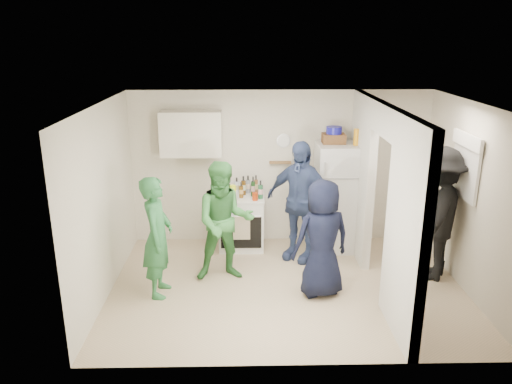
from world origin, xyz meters
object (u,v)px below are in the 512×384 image
at_px(person_navy, 322,239).
at_px(person_denim, 299,201).
at_px(fridge, 338,197).
at_px(blue_bowl, 334,130).
at_px(person_nook, 438,214).
at_px(person_green_center, 225,222).
at_px(yellow_cup_stack_top, 357,137).
at_px(wicker_basket, 334,138).
at_px(person_green_left, 157,237).
at_px(stove, 241,222).

bearing_deg(person_navy, person_denim, -97.67).
bearing_deg(fridge, blue_bowl, 153.43).
bearing_deg(person_nook, person_green_center, -57.65).
bearing_deg(person_denim, person_navy, -47.51).
relative_size(fridge, yellow_cup_stack_top, 6.87).
bearing_deg(wicker_basket, person_green_left, -148.93).
relative_size(blue_bowl, person_denim, 0.13).
bearing_deg(wicker_basket, person_green_center, -146.69).
height_order(wicker_basket, person_green_center, wicker_basket).
bearing_deg(wicker_basket, yellow_cup_stack_top, -25.11).
relative_size(stove, person_nook, 0.46).
distance_m(person_green_center, person_navy, 1.37).
height_order(wicker_basket, person_navy, wicker_basket).
relative_size(fridge, person_nook, 0.91).
distance_m(stove, wicker_basket, 1.97).
relative_size(blue_bowl, person_green_left, 0.15).
height_order(wicker_basket, person_nook, person_nook).
bearing_deg(person_navy, wicker_basket, -120.24).
distance_m(stove, person_navy, 1.91).
relative_size(fridge, person_green_left, 1.06).
xyz_separation_m(person_green_center, person_denim, (1.10, 0.63, 0.08)).
relative_size(person_green_left, person_denim, 0.88).
height_order(wicker_basket, blue_bowl, blue_bowl).
bearing_deg(person_denim, blue_bowl, 72.67).
height_order(blue_bowl, person_navy, blue_bowl).
bearing_deg(yellow_cup_stack_top, person_navy, -116.04).
xyz_separation_m(wicker_basket, person_green_left, (-2.51, -1.51, -0.98)).
xyz_separation_m(blue_bowl, person_green_center, (-1.65, -1.09, -1.07)).
distance_m(wicker_basket, person_navy, 1.90).
relative_size(yellow_cup_stack_top, person_green_center, 0.15).
relative_size(stove, person_green_center, 0.51).
height_order(yellow_cup_stack_top, person_green_left, yellow_cup_stack_top).
bearing_deg(blue_bowl, person_green_center, -146.69).
relative_size(person_denim, person_nook, 0.98).
relative_size(stove, person_denim, 0.47).
bearing_deg(fridge, yellow_cup_stack_top, -24.44).
distance_m(fridge, wicker_basket, 0.94).
bearing_deg(person_nook, person_green_left, -51.20).
distance_m(fridge, yellow_cup_stack_top, 1.01).
height_order(fridge, person_navy, fridge).
bearing_deg(person_green_center, person_navy, -26.97).
height_order(fridge, person_nook, person_nook).
bearing_deg(person_nook, yellow_cup_stack_top, -101.53).
height_order(blue_bowl, person_green_left, blue_bowl).
relative_size(wicker_basket, person_green_left, 0.22).
xyz_separation_m(person_green_left, person_nook, (3.81, 0.41, 0.13)).
relative_size(stove, yellow_cup_stack_top, 3.48).
bearing_deg(person_green_center, person_nook, -6.60).
height_order(fridge, person_green_left, fridge).
relative_size(wicker_basket, person_denim, 0.19).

